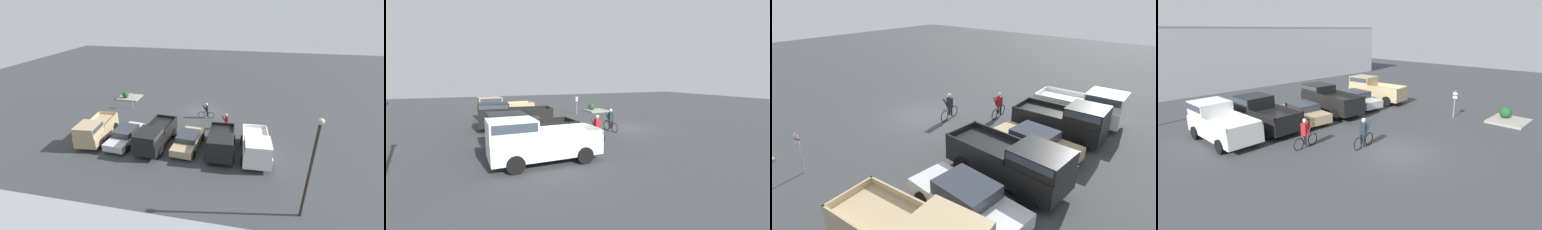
# 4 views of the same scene
# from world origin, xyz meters

# --- Properties ---
(ground_plane) EXTENTS (80.00, 80.00, 0.00)m
(ground_plane) POSITION_xyz_m (0.00, 0.00, 0.00)
(ground_plane) COLOR #383A3D
(warehouse_building) EXTENTS (47.18, 11.62, 6.57)m
(warehouse_building) POSITION_xyz_m (0.00, 27.81, 3.29)
(warehouse_building) COLOR silver
(warehouse_building) RESTS_ON ground_plane
(pickup_truck_0) EXTENTS (2.44, 5.28, 2.17)m
(pickup_truck_0) POSITION_xyz_m (-5.77, 8.60, 1.12)
(pickup_truck_0) COLOR white
(pickup_truck_0) RESTS_ON ground_plane
(pickup_truck_1) EXTENTS (2.45, 4.98, 2.09)m
(pickup_truck_1) POSITION_xyz_m (-2.97, 8.51, 1.08)
(pickup_truck_1) COLOR black
(pickup_truck_1) RESTS_ON ground_plane
(sedan_0) EXTENTS (2.30, 4.65, 1.34)m
(sedan_0) POSITION_xyz_m (-0.15, 8.02, 0.68)
(sedan_0) COLOR tan
(sedan_0) RESTS_ON ground_plane
(pickup_truck_2) EXTENTS (2.50, 5.55, 2.09)m
(pickup_truck_2) POSITION_xyz_m (2.67, 8.51, 1.11)
(pickup_truck_2) COLOR black
(pickup_truck_2) RESTS_ON ground_plane
(sedan_1) EXTENTS (2.30, 4.85, 1.39)m
(sedan_1) POSITION_xyz_m (5.45, 8.23, 0.70)
(sedan_1) COLOR silver
(sedan_1) RESTS_ON ground_plane
(pickup_truck_3) EXTENTS (2.55, 5.27, 2.16)m
(pickup_truck_3) POSITION_xyz_m (8.20, 8.59, 1.13)
(pickup_truck_3) COLOR tan
(pickup_truck_3) RESTS_ON ground_plane
(cyclist_0) EXTENTS (1.77, 0.49, 1.73)m
(cyclist_0) POSITION_xyz_m (-0.77, 1.69, 0.85)
(cyclist_0) COLOR black
(cyclist_0) RESTS_ON ground_plane
(cyclist_1) EXTENTS (1.75, 0.50, 1.71)m
(cyclist_1) POSITION_xyz_m (-3.03, 3.97, 0.83)
(cyclist_1) COLOR black
(cyclist_1) RESTS_ON ground_plane
(fire_lane_sign) EXTENTS (0.10, 0.30, 2.03)m
(fire_lane_sign) POSITION_xyz_m (8.11, 0.78, 1.24)
(fire_lane_sign) COLOR #9E9EA3
(fire_lane_sign) RESTS_ON ground_plane
(curb_island) EXTENTS (2.76, 2.39, 0.15)m
(curb_island) POSITION_xyz_m (9.97, -2.48, 0.07)
(curb_island) COLOR gray
(curb_island) RESTS_ON ground_plane
(shrub) EXTENTS (0.81, 0.81, 0.81)m
(shrub) POSITION_xyz_m (10.34, -2.09, 0.55)
(shrub) COLOR #1E4C23
(shrub) RESTS_ON curb_island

